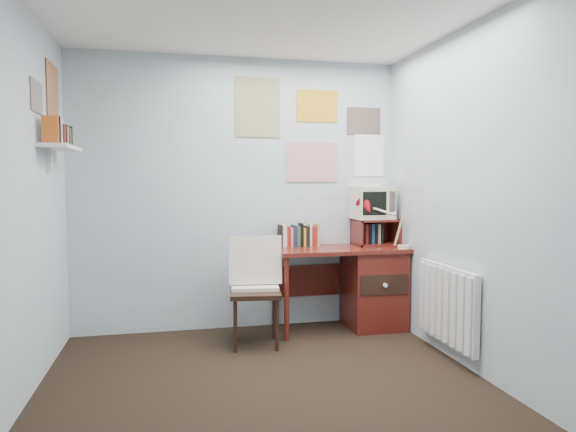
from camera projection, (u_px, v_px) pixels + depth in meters
name	position (u px, v px, depth m)	size (l,w,h in m)	color
ground	(276.00, 406.00, 3.13)	(3.50, 3.50, 0.00)	black
back_wall	(239.00, 194.00, 4.75)	(3.00, 0.02, 2.50)	#B0BDC9
right_wall	(499.00, 200.00, 3.37)	(0.02, 3.50, 2.50)	#B0BDC9
desk	(367.00, 284.00, 4.80)	(1.20, 0.55, 0.76)	#5D1C15
desk_chair	(255.00, 293.00, 4.26)	(0.45, 0.43, 0.88)	black
desk_lamp	(404.00, 226.00, 4.63)	(0.29, 0.25, 0.42)	#B30B14
tv_riser	(375.00, 232.00, 4.90)	(0.40, 0.30, 0.25)	#5D1C15
crt_tv	(372.00, 201.00, 4.89)	(0.36, 0.33, 0.34)	beige
book_row	(310.00, 234.00, 4.83)	(0.60, 0.14, 0.22)	#5D1C15
radiator	(447.00, 305.00, 3.96)	(0.09, 0.80, 0.60)	white
wall_shelf	(61.00, 148.00, 3.78)	(0.20, 0.62, 0.24)	white
posters_back	(312.00, 130.00, 4.85)	(1.20, 0.01, 0.90)	white
posters_left	(45.00, 95.00, 3.73)	(0.01, 0.70, 0.60)	white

